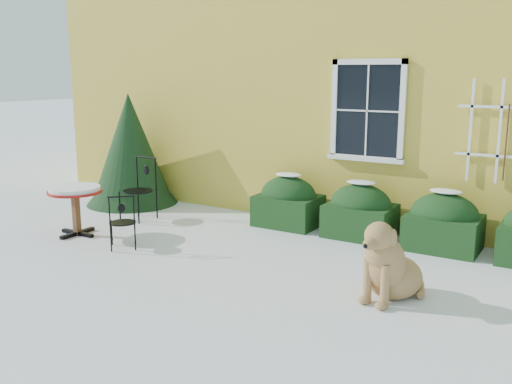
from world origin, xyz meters
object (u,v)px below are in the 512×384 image
Objects in this scene: evergreen_shrub at (131,160)px; bistro_table at (75,195)px; dog at (388,267)px; patio_chair_near at (123,221)px; patio_chair_far at (140,189)px.

bistro_table is (0.84, -2.16, -0.21)m from evergreen_shrub.
dog is (5.99, -2.14, -0.48)m from evergreen_shrub.
evergreen_shrub is at bearing 173.86° from dog.
evergreen_shrub is 2.63× the size of patio_chair_near.
dog is at bearing -12.46° from patio_chair_far.
bistro_table is 1.19m from patio_chair_near.
patio_chair_far is at bearing -40.41° from evergreen_shrub.
patio_chair_near is 1.77m from patio_chair_far.
evergreen_shrub is 3.08m from patio_chair_near.
bistro_table is 1.33m from patio_chair_far.
dog is at bearing -19.66° from evergreen_shrub.
evergreen_shrub is 1.34m from patio_chair_far.
patio_chair_near is 0.79× the size of dog.
patio_chair_far is at bearing 178.99° from dog.
bistro_table is 1.03× the size of patio_chair_near.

